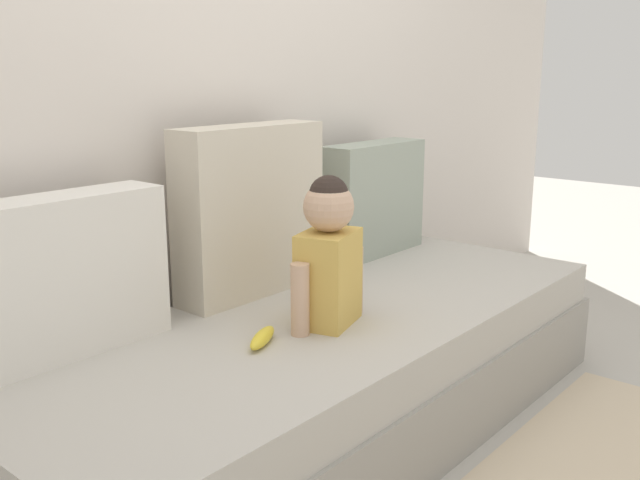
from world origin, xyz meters
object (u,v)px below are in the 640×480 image
(couch, at_px, (327,374))
(throw_pillow_right, at_px, (373,199))
(throw_pillow_center, at_px, (251,211))
(banana, at_px, (262,338))
(throw_pillow_left, at_px, (62,276))
(toddler, at_px, (328,253))

(couch, distance_m, throw_pillow_right, 0.92)
(throw_pillow_center, bearing_deg, banana, -131.17)
(throw_pillow_left, bearing_deg, banana, -43.81)
(throw_pillow_left, xyz_separation_m, toddler, (0.65, -0.41, 0.00))
(throw_pillow_right, height_order, banana, throw_pillow_right)
(throw_pillow_right, relative_size, toddler, 1.14)
(throw_pillow_center, bearing_deg, toddler, -99.71)
(throw_pillow_right, bearing_deg, throw_pillow_left, 180.00)
(throw_pillow_left, height_order, throw_pillow_center, throw_pillow_center)
(throw_pillow_left, height_order, throw_pillow_right, throw_pillow_right)
(throw_pillow_left, relative_size, throw_pillow_right, 1.12)
(couch, relative_size, banana, 13.67)
(throw_pillow_left, relative_size, toddler, 1.28)
(throw_pillow_left, relative_size, throw_pillow_center, 1.01)
(throw_pillow_center, xyz_separation_m, banana, (-0.33, -0.38, -0.27))
(throw_pillow_left, height_order, toddler, toddler)
(throw_pillow_left, relative_size, banana, 3.50)
(throw_pillow_right, distance_m, banana, 1.13)
(throw_pillow_center, distance_m, toddler, 0.42)
(couch, height_order, throw_pillow_center, throw_pillow_center)
(throw_pillow_center, bearing_deg, throw_pillow_right, 0.00)
(throw_pillow_right, distance_m, toddler, 0.89)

